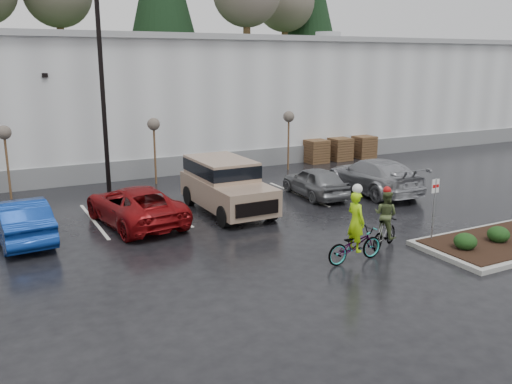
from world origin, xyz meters
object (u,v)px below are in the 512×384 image
suv_tan (227,187)px  pallet_stack_c (364,147)px  lamppost (101,64)px  cyclist_olive (385,225)px  sapling_east (289,120)px  pallet_stack_b (340,149)px  sapling_mid (154,128)px  car_red (135,205)px  pallet_stack_a (316,151)px  fire_lane_sign (434,202)px  car_blue (21,220)px  cyclist_hivis (355,238)px  sapling_west (4,137)px  car_grey (315,182)px  car_far_silver (373,176)px

suv_tan → pallet_stack_c: bearing=29.9°
lamppost → cyclist_olive: lamppost is taller
cyclist_olive → pallet_stack_c: bearing=-61.3°
sapling_east → pallet_stack_b: size_ratio=2.37×
sapling_mid → car_red: 6.95m
pallet_stack_a → fire_lane_sign: fire_lane_sign is taller
car_blue → cyclist_olive: 11.96m
pallet_stack_b → cyclist_olive: cyclist_olive is taller
fire_lane_sign → cyclist_hivis: size_ratio=0.92×
sapling_west → pallet_stack_b: sapling_west is taller
sapling_east → pallet_stack_a: bearing=21.8°
lamppost → pallet_stack_a: size_ratio=6.83×
lamppost → sapling_mid: bearing=21.8°
car_blue → cyclist_olive: bearing=144.5°
fire_lane_sign → car_grey: 7.13m
sapling_east → cyclist_olive: 13.11m
cyclist_olive → car_red: bearing=20.3°
fire_lane_sign → cyclist_olive: bearing=165.7°
sapling_east → cyclist_hivis: bearing=-112.8°
suv_tan → fire_lane_sign: bearing=-56.8°
pallet_stack_c → car_red: (-16.20, -7.08, 0.04)m
sapling_mid → car_blue: 9.25m
pallet_stack_c → cyclist_olive: size_ratio=0.66×
car_grey → car_blue: bearing=6.3°
sapling_mid → pallet_stack_b: sapling_mid is taller
sapling_east → suv_tan: 9.15m
sapling_west → car_far_silver: size_ratio=0.59×
pallet_stack_a → car_grey: (-4.55, -6.71, -0.01)m
sapling_east → car_red: size_ratio=0.63×
pallet_stack_b → car_blue: (-18.27, -7.20, 0.05)m
sapling_east → car_blue: bearing=-156.2°
fire_lane_sign → car_blue: (-11.87, 6.60, -0.68)m
pallet_stack_c → lamppost: bearing=-172.9°
pallet_stack_b → lamppost: bearing=-172.0°
pallet_stack_a → pallet_stack_b: bearing=0.0°
car_far_silver → cyclist_olive: (-4.50, -6.04, -0.03)m
pallet_stack_c → car_grey: size_ratio=0.34×
sapling_east → cyclist_hivis: sapling_east is taller
lamppost → suv_tan: 7.80m
car_blue → pallet_stack_b: bearing=-162.8°
car_red → lamppost: bearing=-99.5°
lamppost → sapling_west: bearing=166.0°
sapling_west → sapling_east: size_ratio=1.00×
suv_tan → car_far_silver: suv_tan is taller
car_grey → car_far_silver: size_ratio=0.73×
car_far_silver → cyclist_olive: 7.53m
cyclist_olive → cyclist_hivis: bearing=83.5°
pallet_stack_c → car_far_silver: 9.08m
car_grey → car_far_silver: bearing=170.9°
car_grey → pallet_stack_a: bearing=-120.2°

